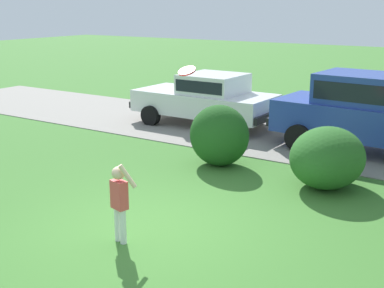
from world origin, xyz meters
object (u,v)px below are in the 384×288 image
Objects in this scene: parked_sedan at (207,98)px; child_thrower at (119,198)px; frisbee at (187,71)px; parked_suv at (371,109)px.

parked_sedan is 3.45× the size of child_thrower.
parked_sedan is at bearing 111.78° from child_thrower.
frisbee reaches higher than parked_sedan.
child_thrower is 4.50× the size of frisbee.
parked_sedan reaches higher than child_thrower.
parked_suv reaches higher than child_thrower.
frisbee reaches higher than parked_suv.
frisbee is (3.46, -6.34, 1.69)m from parked_sedan.
parked_suv reaches higher than parked_sedan.
child_thrower is at bearing -104.58° from parked_suv.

